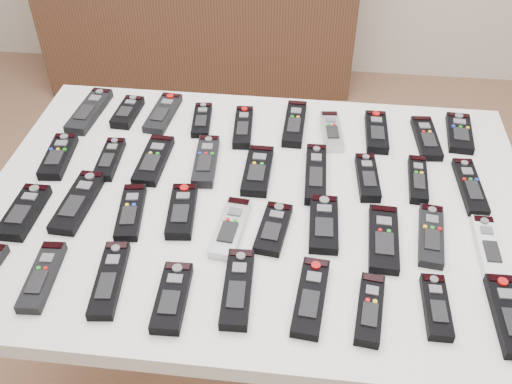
# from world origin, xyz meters

# --- Properties ---
(ground) EXTENTS (4.00, 4.00, 0.00)m
(ground) POSITION_xyz_m (0.00, 0.00, 0.00)
(ground) COLOR #9A6B4E
(ground) RESTS_ON ground
(table) EXTENTS (1.25, 0.88, 0.78)m
(table) POSITION_xyz_m (-0.05, -0.05, 0.72)
(table) COLOR white
(table) RESTS_ON ground
(sideboard) EXTENTS (1.62, 0.54, 0.80)m
(sideboard) POSITION_xyz_m (-0.56, 1.78, 0.40)
(sideboard) COLOR #43291B
(sideboard) RESTS_ON ground
(remote_0) EXTENTS (0.07, 0.21, 0.02)m
(remote_0) POSITION_xyz_m (-0.55, 0.24, 0.79)
(remote_0) COLOR black
(remote_0) RESTS_ON table
(remote_1) EXTENTS (0.06, 0.14, 0.02)m
(remote_1) POSITION_xyz_m (-0.44, 0.25, 0.79)
(remote_1) COLOR black
(remote_1) RESTS_ON table
(remote_2) EXTENTS (0.07, 0.18, 0.02)m
(remote_2) POSITION_xyz_m (-0.34, 0.26, 0.79)
(remote_2) COLOR black
(remote_2) RESTS_ON table
(remote_3) EXTENTS (0.06, 0.15, 0.02)m
(remote_3) POSITION_xyz_m (-0.23, 0.24, 0.79)
(remote_3) COLOR black
(remote_3) RESTS_ON table
(remote_4) EXTENTS (0.06, 0.17, 0.02)m
(remote_4) POSITION_xyz_m (-0.12, 0.22, 0.79)
(remote_4) COLOR black
(remote_4) RESTS_ON table
(remote_5) EXTENTS (0.06, 0.19, 0.02)m
(remote_5) POSITION_xyz_m (0.02, 0.25, 0.79)
(remote_5) COLOR black
(remote_5) RESTS_ON table
(remote_6) EXTENTS (0.06, 0.16, 0.02)m
(remote_6) POSITION_xyz_m (0.11, 0.22, 0.79)
(remote_6) COLOR #B7B7BC
(remote_6) RESTS_ON table
(remote_7) EXTENTS (0.05, 0.17, 0.02)m
(remote_7) POSITION_xyz_m (0.23, 0.23, 0.79)
(remote_7) COLOR black
(remote_7) RESTS_ON table
(remote_8) EXTENTS (0.07, 0.18, 0.02)m
(remote_8) POSITION_xyz_m (0.36, 0.22, 0.79)
(remote_8) COLOR black
(remote_8) RESTS_ON table
(remote_9) EXTENTS (0.07, 0.17, 0.02)m
(remote_9) POSITION_xyz_m (0.45, 0.26, 0.79)
(remote_9) COLOR black
(remote_9) RESTS_ON table
(remote_10) EXTENTS (0.07, 0.17, 0.02)m
(remote_10) POSITION_xyz_m (-0.55, 0.04, 0.79)
(remote_10) COLOR black
(remote_10) RESTS_ON table
(remote_11) EXTENTS (0.05, 0.15, 0.02)m
(remote_11) POSITION_xyz_m (-0.42, 0.04, 0.79)
(remote_11) COLOR black
(remote_11) RESTS_ON table
(remote_12) EXTENTS (0.06, 0.18, 0.02)m
(remote_12) POSITION_xyz_m (-0.32, 0.05, 0.79)
(remote_12) COLOR black
(remote_12) RESTS_ON table
(remote_13) EXTENTS (0.06, 0.19, 0.02)m
(remote_13) POSITION_xyz_m (-0.19, 0.06, 0.79)
(remote_13) COLOR black
(remote_13) RESTS_ON table
(remote_14) EXTENTS (0.06, 0.17, 0.02)m
(remote_14) POSITION_xyz_m (-0.06, 0.04, 0.79)
(remote_14) COLOR black
(remote_14) RESTS_ON table
(remote_15) EXTENTS (0.05, 0.21, 0.02)m
(remote_15) POSITION_xyz_m (0.08, 0.04, 0.79)
(remote_15) COLOR black
(remote_15) RESTS_ON table
(remote_16) EXTENTS (0.06, 0.16, 0.02)m
(remote_16) POSITION_xyz_m (0.20, 0.04, 0.79)
(remote_16) COLOR black
(remote_16) RESTS_ON table
(remote_17) EXTENTS (0.05, 0.16, 0.02)m
(remote_17) POSITION_xyz_m (0.32, 0.05, 0.79)
(remote_17) COLOR black
(remote_17) RESTS_ON table
(remote_18) EXTENTS (0.06, 0.19, 0.02)m
(remote_18) POSITION_xyz_m (0.44, 0.04, 0.79)
(remote_18) COLOR black
(remote_18) RESTS_ON table
(remote_19) EXTENTS (0.06, 0.16, 0.02)m
(remote_19) POSITION_xyz_m (-0.55, -0.17, 0.79)
(remote_19) COLOR black
(remote_19) RESTS_ON table
(remote_20) EXTENTS (0.07, 0.20, 0.02)m
(remote_20) POSITION_xyz_m (-0.45, -0.12, 0.79)
(remote_20) COLOR black
(remote_20) RESTS_ON table
(remote_21) EXTENTS (0.07, 0.17, 0.02)m
(remote_21) POSITION_xyz_m (-0.32, -0.14, 0.79)
(remote_21) COLOR black
(remote_21) RESTS_ON table
(remote_22) EXTENTS (0.07, 0.17, 0.02)m
(remote_22) POSITION_xyz_m (-0.21, -0.12, 0.79)
(remote_22) COLOR black
(remote_22) RESTS_ON table
(remote_23) EXTENTS (0.07, 0.18, 0.02)m
(remote_23) POSITION_xyz_m (-0.09, -0.16, 0.79)
(remote_23) COLOR #B7B7BC
(remote_23) RESTS_ON table
(remote_24) EXTENTS (0.07, 0.15, 0.02)m
(remote_24) POSITION_xyz_m (-0.00, -0.15, 0.79)
(remote_24) COLOR black
(remote_24) RESTS_ON table
(remote_25) EXTENTS (0.06, 0.17, 0.02)m
(remote_25) POSITION_xyz_m (0.10, -0.13, 0.79)
(remote_25) COLOR black
(remote_25) RESTS_ON table
(remote_26) EXTENTS (0.07, 0.19, 0.02)m
(remote_26) POSITION_xyz_m (0.23, -0.16, 0.79)
(remote_26) COLOR black
(remote_26) RESTS_ON table
(remote_27) EXTENTS (0.07, 0.18, 0.02)m
(remote_27) POSITION_xyz_m (0.33, -0.14, 0.79)
(remote_27) COLOR black
(remote_27) RESTS_ON table
(remote_28) EXTENTS (0.05, 0.17, 0.02)m
(remote_28) POSITION_xyz_m (0.44, -0.16, 0.79)
(remote_28) COLOR silver
(remote_28) RESTS_ON table
(remote_30) EXTENTS (0.06, 0.17, 0.02)m
(remote_30) POSITION_xyz_m (-0.44, -0.34, 0.79)
(remote_30) COLOR black
(remote_30) RESTS_ON table
(remote_31) EXTENTS (0.07, 0.19, 0.02)m
(remote_31) POSITION_xyz_m (-0.31, -0.33, 0.79)
(remote_31) COLOR black
(remote_31) RESTS_ON table
(remote_32) EXTENTS (0.06, 0.16, 0.02)m
(remote_32) POSITION_xyz_m (-0.18, -0.36, 0.79)
(remote_32) COLOR black
(remote_32) RESTS_ON table
(remote_33) EXTENTS (0.06, 0.19, 0.02)m
(remote_33) POSITION_xyz_m (-0.06, -0.32, 0.79)
(remote_33) COLOR black
(remote_33) RESTS_ON table
(remote_34) EXTENTS (0.07, 0.19, 0.02)m
(remote_34) POSITION_xyz_m (0.08, -0.33, 0.79)
(remote_34) COLOR black
(remote_34) RESTS_ON table
(remote_35) EXTENTS (0.06, 0.16, 0.02)m
(remote_35) POSITION_xyz_m (0.19, -0.35, 0.79)
(remote_35) COLOR black
(remote_35) RESTS_ON table
(remote_36) EXTENTS (0.05, 0.14, 0.02)m
(remote_36) POSITION_xyz_m (0.32, -0.32, 0.79)
(remote_36) COLOR black
(remote_36) RESTS_ON table
(remote_37) EXTENTS (0.06, 0.18, 0.02)m
(remote_37) POSITION_xyz_m (0.45, -0.33, 0.79)
(remote_37) COLOR black
(remote_37) RESTS_ON table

